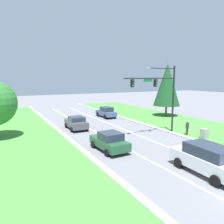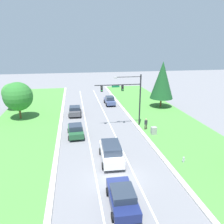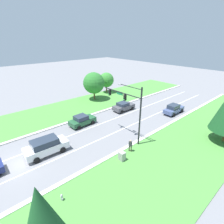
{
  "view_description": "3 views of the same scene",
  "coord_description": "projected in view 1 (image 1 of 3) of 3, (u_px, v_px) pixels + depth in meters",
  "views": [
    {
      "loc": [
        -11.88,
        -5.95,
        6.27
      ],
      "look_at": [
        0.06,
        16.67,
        2.34
      ],
      "focal_mm": 35.0,
      "sensor_mm": 36.0,
      "label": 1
    },
    {
      "loc": [
        -3.39,
        -16.88,
        11.7
      ],
      "look_at": [
        1.99,
        13.34,
        2.22
      ],
      "focal_mm": 35.0,
      "sensor_mm": 36.0,
      "label": 2
    },
    {
      "loc": [
        18.31,
        -2.4,
        12.91
      ],
      "look_at": [
        -0.52,
        14.26,
        2.12
      ],
      "focal_mm": 28.0,
      "sensor_mm": 36.0,
      "label": 3
    }
  ],
  "objects": [
    {
      "name": "conifer_far_right_tree",
      "position": [
        167.0,
        85.0,
        36.17
      ],
      "size": [
        4.37,
        4.37,
        8.78
      ],
      "color": "brown",
      "rests_on": "ground_plane"
    },
    {
      "name": "pedestrian",
      "position": [
        187.0,
        127.0,
        24.11
      ],
      "size": [
        0.43,
        0.34,
        1.69
      ],
      "rotation": [
        0.0,
        0.0,
        3.51
      ],
      "color": "#42382D",
      "rests_on": "ground_plane"
    },
    {
      "name": "forest_sedan",
      "position": [
        110.0,
        141.0,
        19.11
      ],
      "size": [
        2.22,
        4.27,
        1.67
      ],
      "rotation": [
        0.0,
        0.0,
        0.04
      ],
      "color": "#235633",
      "rests_on": "ground_plane"
    },
    {
      "name": "graphite_sedan",
      "position": [
        76.0,
        123.0,
        27.18
      ],
      "size": [
        2.23,
        4.31,
        1.62
      ],
      "rotation": [
        0.0,
        0.0,
        -0.03
      ],
      "color": "#4C4C51",
      "rests_on": "ground_plane"
    },
    {
      "name": "utility_cabinet",
      "position": [
        204.0,
        134.0,
        22.74
      ],
      "size": [
        0.7,
        0.6,
        1.1
      ],
      "color": "#9E9E99",
      "rests_on": "ground_plane"
    },
    {
      "name": "traffic_signal_mast",
      "position": [
        161.0,
        89.0,
        24.13
      ],
      "size": [
        6.73,
        0.41,
        7.68
      ],
      "color": "black",
      "rests_on": "ground_plane"
    },
    {
      "name": "slate_blue_sedan",
      "position": [
        106.0,
        112.0,
        35.58
      ],
      "size": [
        1.94,
        4.54,
        1.72
      ],
      "rotation": [
        0.0,
        0.0,
        0.0
      ],
      "color": "#475684",
      "rests_on": "ground_plane"
    },
    {
      "name": "white_suv",
      "position": [
        207.0,
        159.0,
        14.37
      ],
      "size": [
        2.36,
        5.05,
        1.98
      ],
      "rotation": [
        0.0,
        0.0,
        -0.04
      ],
      "color": "white",
      "rests_on": "ground_plane"
    }
  ]
}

